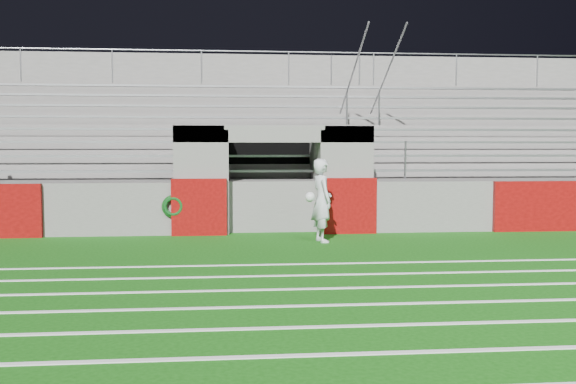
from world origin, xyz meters
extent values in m
plane|color=#11500D|center=(0.00, 0.00, 0.00)|extent=(90.00, 90.00, 0.00)
cube|color=white|center=(0.00, -6.00, 0.01)|extent=(28.00, 0.09, 0.01)
cube|color=white|center=(0.00, -5.00, 0.01)|extent=(28.00, 0.09, 0.01)
cube|color=white|center=(0.00, -4.00, 0.01)|extent=(28.00, 0.09, 0.01)
cube|color=white|center=(0.00, -3.00, 0.01)|extent=(28.00, 0.09, 0.01)
cube|color=white|center=(0.00, -2.00, 0.01)|extent=(28.00, 0.09, 0.01)
cube|color=white|center=(0.00, -1.00, 0.01)|extent=(28.00, 0.09, 0.01)
cube|color=#63605E|center=(-1.80, 3.50, 1.30)|extent=(1.20, 1.00, 2.60)
cube|color=#63605E|center=(1.80, 3.50, 1.30)|extent=(1.20, 1.00, 2.60)
cube|color=black|center=(0.00, 5.20, 1.25)|extent=(2.60, 0.20, 2.50)
cube|color=#63605E|center=(-1.15, 4.10, 1.25)|extent=(0.10, 2.20, 2.50)
cube|color=#63605E|center=(1.15, 4.10, 1.25)|extent=(0.10, 2.20, 2.50)
cube|color=#63605E|center=(0.00, 3.50, 2.40)|extent=(4.80, 1.00, 0.40)
cube|color=#63605E|center=(0.00, 7.35, 1.15)|extent=(26.00, 8.00, 0.20)
cube|color=#63605E|center=(0.00, 7.35, 0.53)|extent=(26.00, 8.00, 1.05)
cube|color=#5F0808|center=(-1.80, 2.94, 0.68)|extent=(1.30, 0.15, 1.35)
cube|color=#5F0808|center=(1.80, 2.94, 0.68)|extent=(1.30, 0.15, 1.35)
cube|color=#5F0808|center=(6.50, 2.94, 0.62)|extent=(2.20, 0.15, 1.25)
cube|color=#999CA1|center=(0.00, 4.43, 1.47)|extent=(23.00, 0.28, 0.06)
cube|color=#63605E|center=(0.00, 5.28, 1.44)|extent=(24.00, 0.75, 0.38)
cube|color=#999CA1|center=(0.00, 5.18, 1.85)|extent=(23.00, 0.28, 0.06)
cube|color=#63605E|center=(0.00, 6.03, 1.63)|extent=(24.00, 0.75, 0.76)
cube|color=#999CA1|center=(0.00, 5.93, 2.23)|extent=(23.00, 0.28, 0.06)
cube|color=#63605E|center=(0.00, 6.78, 1.82)|extent=(24.00, 0.75, 1.14)
cube|color=#999CA1|center=(0.00, 6.68, 2.61)|extent=(23.00, 0.28, 0.06)
cube|color=#63605E|center=(0.00, 7.53, 2.01)|extent=(24.00, 0.75, 1.52)
cube|color=#999CA1|center=(0.00, 7.43, 2.99)|extent=(23.00, 0.28, 0.06)
cube|color=#63605E|center=(0.00, 8.28, 2.20)|extent=(24.00, 0.75, 1.90)
cube|color=#999CA1|center=(0.00, 8.18, 3.37)|extent=(23.00, 0.28, 0.06)
cube|color=#63605E|center=(0.00, 9.03, 2.39)|extent=(24.00, 0.75, 2.28)
cube|color=#999CA1|center=(0.00, 8.93, 3.75)|extent=(23.00, 0.28, 0.06)
cube|color=#63605E|center=(0.00, 9.78, 2.58)|extent=(24.00, 0.75, 2.66)
cube|color=#999CA1|center=(0.00, 9.68, 4.13)|extent=(23.00, 0.28, 0.06)
cube|color=#63605E|center=(0.00, 10.45, 2.65)|extent=(26.00, 0.60, 5.29)
cylinder|color=#A5A8AD|center=(2.50, 4.15, 1.75)|extent=(0.05, 0.05, 1.00)
cylinder|color=#A5A8AD|center=(2.50, 7.15, 3.27)|extent=(0.05, 0.05, 1.00)
cylinder|color=#A5A8AD|center=(2.50, 10.15, 4.79)|extent=(0.05, 0.05, 1.00)
cylinder|color=#A5A8AD|center=(2.50, 7.15, 3.77)|extent=(0.05, 6.02, 3.08)
cylinder|color=#A5A8AD|center=(3.50, 4.15, 1.75)|extent=(0.05, 0.05, 1.00)
cylinder|color=#A5A8AD|center=(3.50, 7.15, 3.27)|extent=(0.05, 0.05, 1.00)
cylinder|color=#A5A8AD|center=(3.50, 10.15, 4.79)|extent=(0.05, 0.05, 1.00)
cylinder|color=#A5A8AD|center=(3.50, 7.15, 3.77)|extent=(0.05, 6.02, 3.08)
cylinder|color=#A5A8AD|center=(-8.00, 10.15, 4.84)|extent=(0.05, 0.05, 1.10)
cylinder|color=#A5A8AD|center=(-5.00, 10.15, 4.84)|extent=(0.05, 0.05, 1.10)
cylinder|color=#A5A8AD|center=(-2.00, 10.15, 4.84)|extent=(0.05, 0.05, 1.10)
cylinder|color=#A5A8AD|center=(1.00, 10.15, 4.84)|extent=(0.05, 0.05, 1.10)
cylinder|color=#A5A8AD|center=(4.00, 10.15, 4.84)|extent=(0.05, 0.05, 1.10)
cylinder|color=#A5A8AD|center=(7.00, 10.15, 4.84)|extent=(0.05, 0.05, 1.10)
cylinder|color=#A5A8AD|center=(10.00, 10.15, 4.84)|extent=(0.05, 0.05, 1.10)
cylinder|color=#A5A8AD|center=(0.00, 10.15, 5.39)|extent=(24.00, 0.05, 0.05)
imported|color=silver|center=(0.94, 1.68, 0.92)|extent=(0.58, 0.75, 1.84)
sphere|color=white|center=(0.64, 1.43, 1.02)|extent=(0.22, 0.22, 0.22)
torus|color=#0C4010|center=(-2.40, 2.95, 0.69)|extent=(0.55, 0.10, 0.55)
torus|color=#0D4215|center=(-2.40, 2.90, 0.70)|extent=(0.47, 0.09, 0.47)
camera|label=1|loc=(-1.11, -12.24, 2.09)|focal=40.00mm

